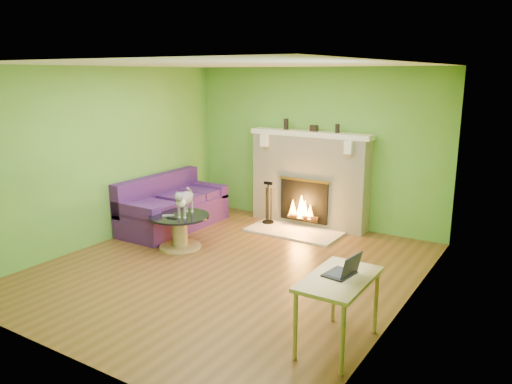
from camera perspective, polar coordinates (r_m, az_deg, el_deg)
floor at (r=6.64m, az=-3.03°, el=-8.69°), size 5.00×5.00×0.00m
ceiling at (r=6.15m, az=-3.34°, el=14.36°), size 5.00×5.00×0.00m
wall_back at (r=8.40m, az=6.75°, el=5.14°), size 5.00×0.00×5.00m
wall_front at (r=4.52m, az=-21.81°, el=-2.91°), size 5.00×0.00×5.00m
wall_left at (r=7.77m, az=-16.89°, el=3.98°), size 0.00×5.00×5.00m
wall_right at (r=5.32m, az=17.03°, el=-0.17°), size 0.00×5.00×5.00m
window_frame at (r=4.42m, az=14.00°, el=0.67°), size 0.00×1.20×1.20m
window_pane at (r=4.43m, az=13.90°, el=0.68°), size 0.00×1.06×1.06m
fireplace at (r=8.33m, az=6.10°, el=1.40°), size 2.10×0.46×1.58m
hearth at (r=8.08m, az=4.35°, el=-4.51°), size 1.50×0.75×0.03m
mantel at (r=8.19m, az=6.17°, el=6.63°), size 2.10×0.28×0.08m
sofa at (r=8.37m, az=-9.62°, el=-1.78°), size 0.88×1.90×0.85m
coffee_table at (r=7.37m, az=-8.71°, el=-4.20°), size 0.87×0.87×0.49m
desk at (r=4.70m, az=9.44°, el=-10.51°), size 0.54×0.93×0.69m
cat at (r=7.24m, az=-8.09°, el=-1.08°), size 0.46×0.70×0.41m
remote_silver at (r=7.29m, az=-9.98°, el=-2.66°), size 0.16×0.15×0.02m
remote_black at (r=7.17m, az=-9.58°, el=-2.93°), size 0.16×0.05×0.02m
laptop at (r=4.68m, az=9.55°, el=-8.06°), size 0.30×0.33×0.22m
fire_tools at (r=8.37m, az=1.39°, el=-1.18°), size 0.19×0.19×0.71m
mantel_vase_left at (r=8.41m, az=3.46°, el=7.75°), size 0.08×0.08×0.18m
mantel_vase_right at (r=8.01m, az=9.29°, el=7.18°), size 0.07×0.07×0.14m
mantel_box at (r=8.18m, az=6.64°, el=7.25°), size 0.12×0.08×0.10m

